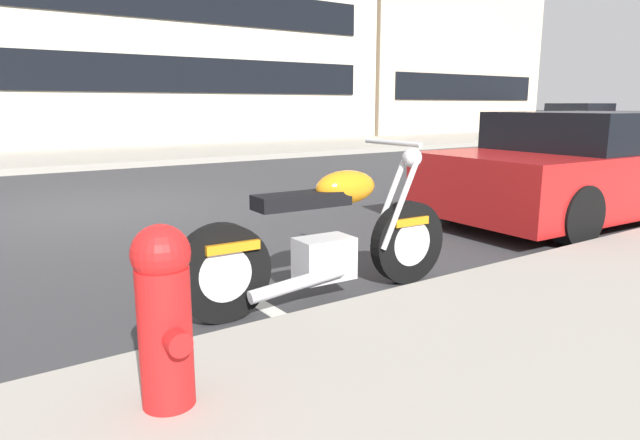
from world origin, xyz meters
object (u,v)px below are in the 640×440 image
at_px(parked_motorcycle, 327,241).
at_px(fire_hydrant, 164,312).
at_px(car_opposite_curb, 576,124).
at_px(parked_car_far_down_curb, 585,168).

bearing_deg(parked_motorcycle, fire_hydrant, -144.13).
xyz_separation_m(parked_motorcycle, car_opposite_curb, (17.46, 8.69, 0.24)).
relative_size(parked_car_far_down_curb, car_opposite_curb, 0.96).
height_order(parked_car_far_down_curb, car_opposite_curb, car_opposite_curb).
bearing_deg(parked_car_far_down_curb, car_opposite_curb, 33.79).
relative_size(parked_car_far_down_curb, fire_hydrant, 5.37).
xyz_separation_m(parked_car_far_down_curb, fire_hydrant, (-5.82, -1.62, -0.07)).
bearing_deg(car_opposite_curb, fire_hydrant, 22.79).
xyz_separation_m(parked_car_far_down_curb, car_opposite_curb, (13.17, 8.07, 0.05)).
height_order(parked_motorcycle, car_opposite_curb, car_opposite_curb).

